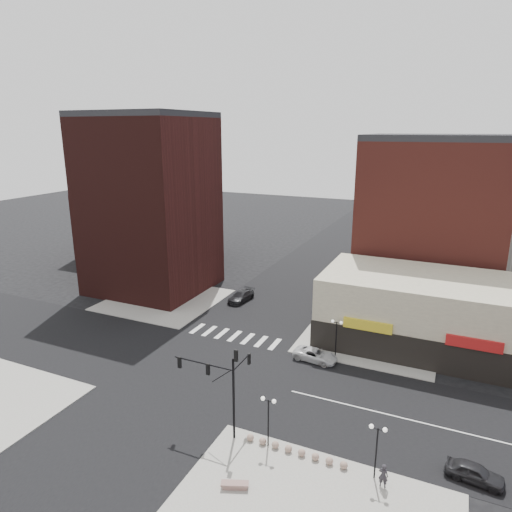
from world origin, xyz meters
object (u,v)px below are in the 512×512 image
at_px(dark_sedan_north, 241,296).
at_px(stone_bench, 235,485).
at_px(street_lamp_ne, 337,329).
at_px(traffic_signal, 224,378).
at_px(street_lamp_se_a, 268,410).
at_px(street_lamp_se_b, 377,439).
at_px(white_suv, 315,355).
at_px(pedestrian, 383,475).
at_px(dark_sedan_east, 475,473).

relative_size(dark_sedan_north, stone_bench, 2.52).
height_order(street_lamp_ne, dark_sedan_north, street_lamp_ne).
bearing_deg(traffic_signal, street_lamp_se_a, -2.57).
bearing_deg(street_lamp_se_b, street_lamp_se_a, 180.00).
xyz_separation_m(traffic_signal, street_lamp_ne, (4.76, 15.83, -1.67)).
bearing_deg(white_suv, pedestrian, -142.94).
xyz_separation_m(street_lamp_se_a, street_lamp_se_b, (8.00, 0.00, 0.00)).
relative_size(street_lamp_se_b, stone_bench, 2.14).
xyz_separation_m(street_lamp_se_a, dark_sedan_north, (-15.39, 26.67, -2.58)).
bearing_deg(white_suv, traffic_signal, 173.22).
bearing_deg(white_suv, stone_bench, -173.82).
bearing_deg(street_lamp_se_b, white_suv, 121.08).
relative_size(pedestrian, stone_bench, 0.91).
distance_m(street_lamp_ne, dark_sedan_east, 19.01).
bearing_deg(street_lamp_ne, dark_sedan_north, 146.94).
xyz_separation_m(street_lamp_se_a, street_lamp_ne, (1.00, 16.00, 0.00)).
distance_m(street_lamp_se_a, stone_bench, 5.68).
distance_m(dark_sedan_north, pedestrian, 36.35).
relative_size(street_lamp_se_b, dark_sedan_east, 1.08).
xyz_separation_m(traffic_signal, white_suv, (3.03, 14.33, -4.32)).
distance_m(dark_sedan_east, stone_bench, 16.53).
relative_size(traffic_signal, dark_sedan_east, 2.03).
distance_m(traffic_signal, white_suv, 15.27).
bearing_deg(dark_sedan_north, stone_bench, -58.15).
bearing_deg(street_lamp_se_a, white_suv, 92.92).
bearing_deg(street_lamp_se_b, street_lamp_ne, 113.63).
xyz_separation_m(dark_sedan_east, dark_sedan_north, (-29.71, 23.98, 0.06)).
relative_size(street_lamp_se_b, dark_sedan_north, 0.85).
xyz_separation_m(street_lamp_ne, white_suv, (-1.74, -1.50, -2.65)).
relative_size(street_lamp_se_a, street_lamp_se_b, 1.00).
relative_size(dark_sedan_east, pedestrian, 2.17).
xyz_separation_m(street_lamp_se_a, pedestrian, (8.66, -0.59, -2.28)).
bearing_deg(street_lamp_ne, street_lamp_se_a, -93.58).
xyz_separation_m(street_lamp_se_a, dark_sedan_east, (14.32, 2.69, -2.64)).
distance_m(street_lamp_ne, white_suv, 3.51).
relative_size(white_suv, stone_bench, 2.36).
bearing_deg(stone_bench, street_lamp_se_b, 8.37).
distance_m(traffic_signal, stone_bench, 7.60).
bearing_deg(pedestrian, street_lamp_se_a, 0.87).
xyz_separation_m(street_lamp_ne, stone_bench, (-1.39, -20.85, -2.94)).
height_order(street_lamp_ne, dark_sedan_east, street_lamp_ne).
relative_size(street_lamp_se_a, street_lamp_ne, 1.00).
bearing_deg(pedestrian, stone_bench, 29.96).
xyz_separation_m(street_lamp_ne, dark_sedan_north, (-16.39, 10.67, -2.58)).
bearing_deg(street_lamp_se_b, stone_bench, -149.98).
relative_size(street_lamp_se_a, stone_bench, 2.14).
bearing_deg(dark_sedan_north, street_lamp_ne, -26.66).
xyz_separation_m(white_suv, dark_sedan_east, (15.06, -11.81, 0.01)).
distance_m(white_suv, dark_sedan_east, 19.13).
relative_size(street_lamp_se_a, pedestrian, 2.35).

